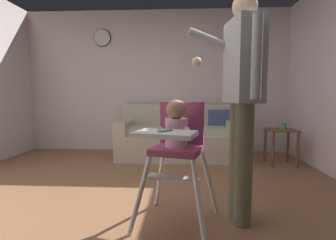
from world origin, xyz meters
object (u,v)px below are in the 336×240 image
at_px(couch, 179,137).
at_px(adult_standing, 242,96).
at_px(high_chair, 177,138).
at_px(side_table, 281,139).
at_px(sippy_cup, 284,126).
at_px(wall_clock, 102,38).

height_order(couch, adult_standing, adult_standing).
relative_size(high_chair, side_table, 1.90).
relative_size(adult_standing, side_table, 3.41).
bearing_deg(sippy_cup, high_chair, -129.20).
xyz_separation_m(adult_standing, sippy_cup, (1.01, 1.78, -0.44)).
height_order(couch, high_chair, high_chair).
xyz_separation_m(couch, high_chair, (0.02, -2.25, 0.36)).
bearing_deg(adult_standing, couch, -84.76).
bearing_deg(adult_standing, side_table, -126.83).
height_order(side_table, wall_clock, wall_clock).
height_order(high_chair, adult_standing, adult_standing).
relative_size(couch, sippy_cup, 19.49).
bearing_deg(side_table, sippy_cup, 0.00).
bearing_deg(wall_clock, side_table, -17.04).
xyz_separation_m(side_table, wall_clock, (-2.88, 0.88, 1.66)).
height_order(high_chair, sippy_cup, high_chair).
bearing_deg(sippy_cup, couch, 165.10).
relative_size(side_table, sippy_cup, 5.20).
bearing_deg(wall_clock, high_chair, -62.79).
relative_size(side_table, wall_clock, 1.66).
bearing_deg(sippy_cup, wall_clock, 163.13).
xyz_separation_m(sippy_cup, wall_clock, (-2.91, 0.88, 1.47)).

